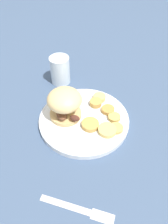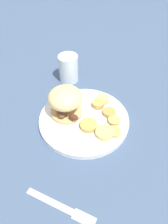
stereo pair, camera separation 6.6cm
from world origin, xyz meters
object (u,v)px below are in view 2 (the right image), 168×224
(sandwich, at_px, (66,101))
(drinking_glass, at_px, (69,68))
(fork, at_px, (61,207))
(dinner_plate, at_px, (84,119))

(sandwich, relative_size, drinking_glass, 1.12)
(sandwich, bearing_deg, fork, -110.07)
(fork, bearing_deg, dinner_plate, 58.30)
(dinner_plate, distance_m, drinking_glass, 0.23)
(sandwich, relative_size, fork, 0.81)
(sandwich, bearing_deg, drinking_glass, 70.35)
(drinking_glass, bearing_deg, dinner_plate, -95.59)
(dinner_plate, distance_m, sandwich, 0.08)
(dinner_plate, height_order, fork, dinner_plate)
(sandwich, height_order, drinking_glass, sandwich)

